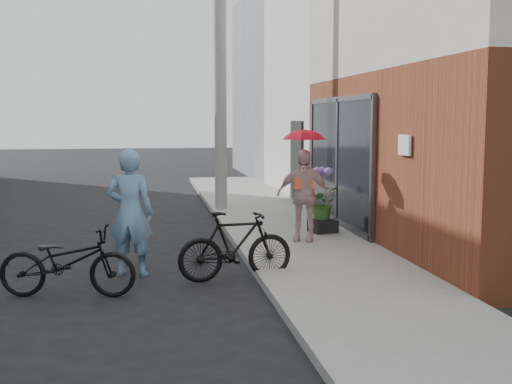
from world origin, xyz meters
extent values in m
plane|color=black|center=(0.00, 0.00, 0.00)|extent=(80.00, 80.00, 0.00)
cube|color=gray|center=(2.10, 2.00, 0.06)|extent=(2.20, 24.00, 0.12)
cube|color=#9E9E99|center=(0.94, 2.00, 0.06)|extent=(0.12, 24.00, 0.12)
cube|color=black|center=(3.16, 3.50, 1.36)|extent=(0.06, 3.80, 2.40)
cube|color=white|center=(3.16, 0.20, 1.82)|extent=(0.04, 0.40, 0.30)
cube|color=silver|center=(7.20, 9.00, 3.50)|extent=(8.00, 6.00, 7.00)
cube|color=slate|center=(7.20, 16.00, 3.50)|extent=(8.00, 8.00, 7.00)
cylinder|color=#9E9E99|center=(1.10, 6.00, 3.50)|extent=(0.28, 0.28, 7.00)
imported|color=#6D98C2|center=(-0.81, 0.34, 0.90)|extent=(0.74, 0.57, 1.79)
imported|color=black|center=(-1.56, -0.66, 0.45)|extent=(1.77, 0.88, 0.89)
imported|color=black|center=(0.60, -0.19, 0.48)|extent=(1.64, 0.65, 0.96)
imported|color=beige|center=(2.05, 1.87, 0.90)|extent=(0.99, 0.72, 1.57)
imported|color=red|center=(2.05, 1.87, 2.00)|extent=(0.70, 0.70, 0.62)
cube|color=black|center=(2.60, 2.58, 0.23)|extent=(0.52, 0.52, 0.23)
imported|color=#366B2A|center=(2.60, 2.58, 0.67)|extent=(0.57, 0.50, 0.64)
camera|label=1|loc=(-0.55, -8.72, 2.21)|focal=45.00mm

